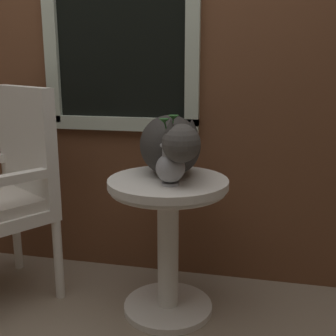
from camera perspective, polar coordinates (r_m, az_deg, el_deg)
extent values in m
plane|color=gray|center=(1.98, -10.02, -21.04)|extent=(6.00, 6.00, 0.00)
cube|color=brown|center=(2.26, -4.80, 18.13)|extent=(4.00, 0.04, 2.60)
cube|color=beige|center=(2.26, -6.22, 5.90)|extent=(0.81, 0.03, 0.07)
cube|color=beige|center=(2.39, -15.37, 16.60)|extent=(0.07, 0.03, 0.89)
cube|color=beige|center=(2.15, 3.33, 17.41)|extent=(0.07, 0.03, 0.89)
cube|color=black|center=(2.26, -6.41, 17.18)|extent=(0.72, 0.01, 0.87)
cylinder|color=silver|center=(2.11, 0.00, -17.98)|extent=(0.41, 0.41, 0.03)
cylinder|color=silver|center=(1.97, 0.00, -10.53)|extent=(0.10, 0.10, 0.57)
cylinder|color=silver|center=(1.87, 0.00, -2.01)|extent=(0.53, 0.53, 0.03)
torus|color=silver|center=(1.87, 0.00, -2.82)|extent=(0.51, 0.51, 0.02)
cylinder|color=silver|center=(2.55, -19.55, -8.30)|extent=(0.04, 0.04, 0.40)
cylinder|color=silver|center=(2.19, -14.41, -11.70)|extent=(0.04, 0.04, 0.40)
cube|color=silver|center=(2.21, -18.36, 3.06)|extent=(0.44, 0.31, 0.56)
cube|color=silver|center=(1.96, -20.25, -1.38)|extent=(0.26, 0.37, 0.04)
ellipsoid|color=#33302D|center=(1.91, 0.27, 3.05)|extent=(0.38, 0.42, 0.27)
sphere|color=#494643|center=(1.70, 1.77, 3.32)|extent=(0.16, 0.16, 0.16)
cone|color=#33302D|center=(1.68, 0.36, 5.63)|extent=(0.05, 0.05, 0.05)
cone|color=#33302D|center=(1.70, 3.21, 5.71)|extent=(0.05, 0.05, 0.05)
cylinder|color=#33302D|center=(2.15, -1.01, 2.03)|extent=(0.18, 0.30, 0.06)
cylinder|color=#99999E|center=(1.77, 0.32, -2.10)|extent=(0.07, 0.07, 0.01)
ellipsoid|color=#99999E|center=(1.75, 0.32, 0.00)|extent=(0.12, 0.12, 0.12)
cylinder|color=#99999E|center=(1.74, 0.32, 2.27)|extent=(0.07, 0.07, 0.05)
torus|color=#99999E|center=(1.73, 0.32, 3.06)|extent=(0.08, 0.08, 0.01)
cylinder|color=#2D662D|center=(1.72, -0.08, 4.66)|extent=(0.03, 0.03, 0.10)
cone|color=#2D662D|center=(1.70, -0.50, 6.30)|extent=(0.04, 0.04, 0.02)
cylinder|color=#2D662D|center=(1.72, 0.52, 4.89)|extent=(0.02, 0.02, 0.12)
cone|color=#2D662D|center=(1.70, 0.73, 6.76)|extent=(0.04, 0.04, 0.02)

